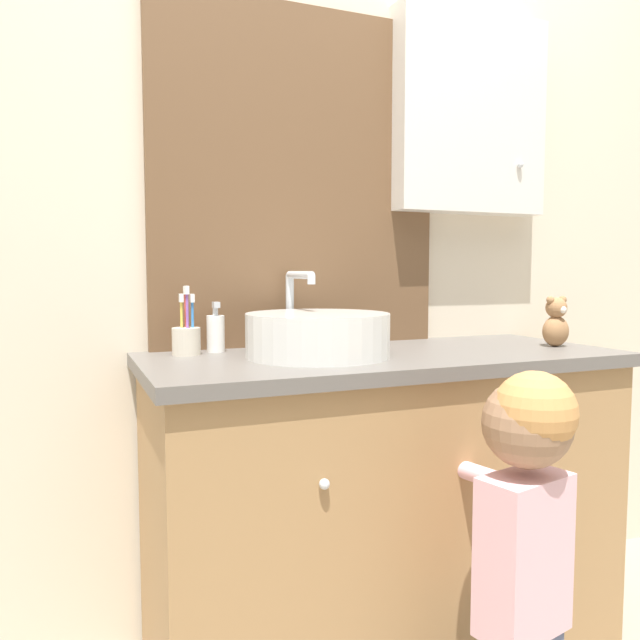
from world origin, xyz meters
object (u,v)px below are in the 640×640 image
(sink_basin, at_px, (317,334))
(child_figure, at_px, (525,521))
(teddy_bear, at_px, (556,323))
(soap_dispenser, at_px, (216,333))
(toothbrush_holder, at_px, (186,338))

(sink_basin, bearing_deg, child_figure, -62.25)
(sink_basin, height_order, child_figure, sink_basin)
(teddy_bear, bearing_deg, soap_dispenser, 164.74)
(sink_basin, relative_size, toothbrush_holder, 2.34)
(soap_dispenser, distance_m, teddy_bear, 0.99)
(sink_basin, bearing_deg, toothbrush_holder, 153.52)
(toothbrush_holder, distance_m, child_figure, 0.93)
(toothbrush_holder, bearing_deg, sink_basin, -26.48)
(toothbrush_holder, bearing_deg, soap_dispenser, 20.63)
(sink_basin, xyz_separation_m, soap_dispenser, (-0.22, 0.19, -0.01))
(toothbrush_holder, height_order, child_figure, toothbrush_holder)
(sink_basin, distance_m, teddy_bear, 0.73)
(soap_dispenser, bearing_deg, sink_basin, -39.83)
(teddy_bear, bearing_deg, child_figure, -137.76)
(soap_dispenser, bearing_deg, child_figure, -54.61)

